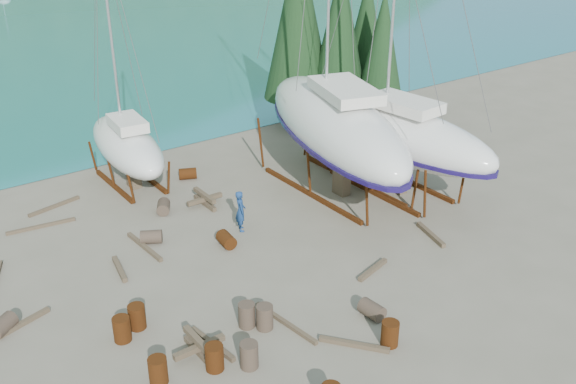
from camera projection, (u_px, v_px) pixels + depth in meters
ground at (288, 284)px, 24.15m from camera, size 600.00×600.00×0.00m
cypress_near_right at (340, 34)px, 37.06m from camera, size 3.60×3.60×10.00m
cypress_mid_right at (382, 52)px, 36.78m from camera, size 3.06×3.06×8.50m
cypress_back_left at (298, 17)px, 37.34m from camera, size 4.14×4.14×11.50m
cypress_far_right at (366, 35)px, 39.64m from camera, size 3.24×3.24×9.00m
large_sailboat_near at (335, 124)px, 30.24m from camera, size 7.72×14.02×21.19m
large_sailboat_far at (394, 132)px, 30.57m from camera, size 4.40×11.60×17.91m
small_sailboat_shore at (127, 145)px, 31.36m from camera, size 3.28×8.19×12.75m
worker at (241, 211)px, 27.53m from camera, size 0.67×0.79×1.86m
drum_1 at (372, 310)px, 22.16m from camera, size 0.64×0.92×0.58m
drum_4 at (188, 174)px, 32.67m from camera, size 1.04×0.89×0.58m
drum_5 at (247, 315)px, 21.64m from camera, size 0.58×0.58×0.88m
drum_6 at (226, 240)px, 26.56m from camera, size 0.67×0.94×0.58m
drum_7 at (390, 334)px, 20.75m from camera, size 0.58×0.58×0.88m
drum_8 at (122, 329)px, 20.95m from camera, size 0.58×0.58×0.88m
drum_9 at (151, 237)px, 26.77m from camera, size 1.05×0.94×0.58m
drum_10 at (158, 371)px, 19.16m from camera, size 0.58×0.58×0.88m
drum_11 at (163, 207)px, 29.29m from camera, size 0.94×1.05×0.58m
drum_13 at (214, 358)px, 19.69m from camera, size 0.58×0.58×0.88m
drum_14 at (137, 317)px, 21.56m from camera, size 0.58×0.58×0.88m
drum_15 at (3, 325)px, 21.38m from camera, size 1.05×0.99×0.58m
drum_16 at (249, 355)px, 19.79m from camera, size 0.58×0.58×0.88m
drum_17 at (265, 317)px, 21.54m from camera, size 0.58×0.58×0.88m
timber_0 at (41, 226)px, 28.08m from camera, size 2.90×0.53×0.14m
timber_1 at (431, 235)px, 27.35m from camera, size 0.79×2.05×0.19m
timber_3 at (286, 323)px, 21.86m from camera, size 0.50×2.98×0.15m
timber_5 at (354, 344)px, 20.81m from camera, size 1.54×1.94×0.16m
timber_7 at (373, 270)px, 24.86m from camera, size 1.82×0.63×0.17m
timber_8 at (120, 269)px, 24.89m from camera, size 0.50×1.83×0.19m
timber_9 at (54, 206)px, 29.82m from camera, size 2.55×0.73×0.15m
timber_10 at (144, 247)px, 26.46m from camera, size 0.33×2.77×0.16m
timber_12 at (212, 344)px, 20.83m from camera, size 0.46×2.19×0.17m
timber_17 at (19, 326)px, 21.70m from camera, size 2.30×0.86×0.16m
timber_pile_fore at (199, 347)px, 20.35m from camera, size 1.80×1.80×0.60m
timber_pile_aft at (205, 199)px, 29.99m from camera, size 1.80×1.80×0.60m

